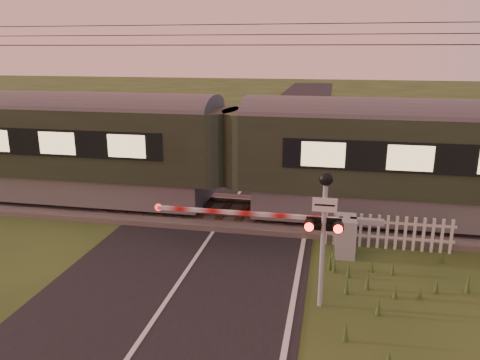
% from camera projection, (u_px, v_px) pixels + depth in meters
% --- Properties ---
extents(ground, '(160.00, 160.00, 0.00)m').
position_uv_depth(ground, '(155.00, 318.00, 9.70)').
color(ground, '#2A3F18').
rests_on(ground, ground).
extents(road, '(6.00, 140.00, 0.03)m').
position_uv_depth(road, '(152.00, 324.00, 9.47)').
color(road, black).
rests_on(road, ground).
extents(track_bed, '(140.00, 3.40, 0.39)m').
position_uv_depth(track_bed, '(226.00, 212.00, 15.82)').
color(track_bed, '#47423D').
rests_on(track_bed, ground).
extents(overhead_wires, '(120.00, 0.62, 0.62)m').
position_uv_depth(overhead_wires, '(224.00, 37.00, 14.28)').
color(overhead_wires, black).
rests_on(overhead_wires, ground).
extents(train, '(39.32, 2.71, 3.66)m').
position_uv_depth(train, '(231.00, 153.00, 15.22)').
color(train, slate).
rests_on(train, ground).
extents(boom_gate, '(6.37, 0.82, 1.10)m').
position_uv_depth(boom_gate, '(335.00, 233.00, 12.61)').
color(boom_gate, gray).
rests_on(boom_gate, ground).
extents(crossing_signal, '(0.77, 0.34, 3.01)m').
position_uv_depth(crossing_signal, '(324.00, 216.00, 9.63)').
color(crossing_signal, gray).
rests_on(crossing_signal, ground).
extents(picket_fence, '(3.58, 0.08, 0.98)m').
position_uv_depth(picket_fence, '(387.00, 232.00, 12.96)').
color(picket_fence, silver).
rests_on(picket_fence, ground).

